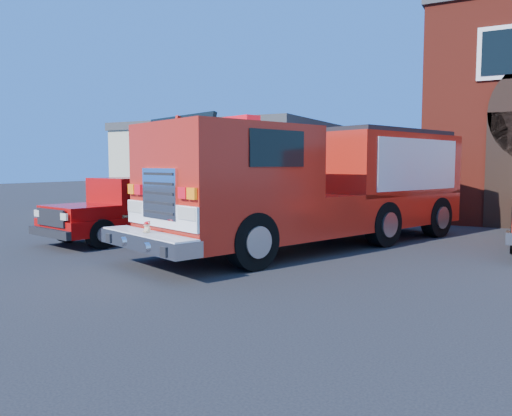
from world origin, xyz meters
The scene contains 4 objects.
ground centered at (0.00, 0.00, 0.00)m, with size 100.00×100.00×0.00m, color black.
side_building centered at (-9.00, 13.00, 2.20)m, with size 10.20×8.20×4.35m.
fire_engine centered at (0.07, 2.51, 1.68)m, with size 6.53×10.88×3.25m.
pickup_truck centered at (-5.27, 1.19, 0.86)m, with size 3.18×5.85×1.82m.
Camera 1 is at (4.79, -10.25, 2.18)m, focal length 35.00 mm.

